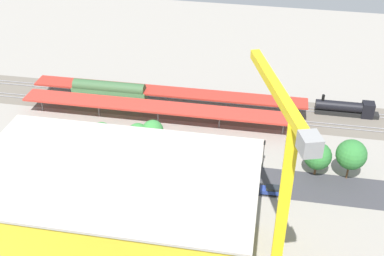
% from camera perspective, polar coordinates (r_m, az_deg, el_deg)
% --- Properties ---
extents(ground_plane, '(199.85, 199.85, 0.00)m').
position_cam_1_polar(ground_plane, '(99.81, 0.68, -3.72)').
color(ground_plane, gray).
rests_on(ground_plane, ground).
extents(rail_bed, '(125.17, 16.87, 0.01)m').
position_cam_1_polar(rail_bed, '(117.30, 2.65, 2.38)').
color(rail_bed, '#665E54').
rests_on(rail_bed, ground).
extents(street_asphalt, '(125.06, 11.46, 0.01)m').
position_cam_1_polar(street_asphalt, '(96.00, 0.13, -5.43)').
color(street_asphalt, '#38383D').
rests_on(street_asphalt, ground).
extents(track_rails, '(124.89, 10.43, 0.12)m').
position_cam_1_polar(track_rails, '(117.21, 2.65, 2.46)').
color(track_rails, '#9E9EA8').
rests_on(track_rails, ground).
extents(platform_canopy_near, '(64.08, 6.67, 4.23)m').
position_cam_1_polar(platform_canopy_near, '(110.10, -4.15, 2.52)').
color(platform_canopy_near, '#B73328').
rests_on(platform_canopy_near, ground).
extents(platform_canopy_far, '(66.61, 6.15, 4.59)m').
position_cam_1_polar(platform_canopy_far, '(115.59, -2.96, 4.34)').
color(platform_canopy_far, '#A82D23').
rests_on(platform_canopy_far, ground).
extents(locomotive, '(14.85, 2.80, 4.84)m').
position_cam_1_polar(locomotive, '(119.48, 18.10, 2.21)').
color(locomotive, black).
rests_on(locomotive, ground).
extents(freight_coach_far, '(18.59, 3.51, 6.26)m').
position_cam_1_polar(freight_coach_far, '(118.95, -9.80, 4.18)').
color(freight_coach_far, black).
rests_on(freight_coach_far, ground).
extents(parked_car_0, '(4.73, 2.00, 1.62)m').
position_cam_1_polar(parked_car_0, '(92.10, 9.59, -7.36)').
color(parked_car_0, black).
rests_on(parked_car_0, ground).
extents(parked_car_1, '(4.69, 2.02, 1.64)m').
position_cam_1_polar(parked_car_1, '(92.21, 4.63, -6.87)').
color(parked_car_1, black).
rests_on(parked_car_1, ground).
extents(parked_car_2, '(4.45, 1.92, 1.66)m').
position_cam_1_polar(parked_car_2, '(92.52, 0.22, -6.57)').
color(parked_car_2, black).
rests_on(parked_car_2, ground).
extents(parked_car_3, '(4.36, 2.01, 1.69)m').
position_cam_1_polar(parked_car_3, '(94.47, -4.66, -5.72)').
color(parked_car_3, black).
rests_on(parked_car_3, ground).
extents(parked_car_4, '(4.77, 1.93, 1.61)m').
position_cam_1_polar(parked_car_4, '(96.50, -9.20, -5.16)').
color(parked_car_4, black).
rests_on(parked_car_4, ground).
extents(parked_car_5, '(4.51, 1.88, 1.64)m').
position_cam_1_polar(parked_car_5, '(99.45, -13.50, -4.42)').
color(parked_car_5, black).
rests_on(parked_car_5, ground).
extents(parked_car_6, '(4.88, 2.08, 1.73)m').
position_cam_1_polar(parked_car_6, '(102.78, -17.94, -3.84)').
color(parked_car_6, black).
rests_on(parked_car_6, ground).
extents(construction_building, '(41.19, 24.10, 17.28)m').
position_cam_1_polar(construction_building, '(74.67, -8.84, -10.61)').
color(construction_building, yellow).
rests_on(construction_building, ground).
extents(construction_roof_slab, '(41.80, 24.72, 0.40)m').
position_cam_1_polar(construction_roof_slab, '(68.94, -9.46, -5.27)').
color(construction_roof_slab, '#B7B2A8').
rests_on(construction_roof_slab, construction_building).
extents(tower_crane, '(9.21, 22.30, 33.59)m').
position_cam_1_polar(tower_crane, '(61.06, 10.35, -8.84)').
color(tower_crane, gray).
rests_on(tower_crane, ground).
extents(box_truck_0, '(10.06, 3.25, 3.19)m').
position_cam_1_polar(box_truck_0, '(89.62, 0.55, -7.41)').
color(box_truck_0, black).
rests_on(box_truck_0, ground).
extents(box_truck_1, '(8.94, 2.52, 3.63)m').
position_cam_1_polar(box_truck_1, '(91.63, -4.15, -6.32)').
color(box_truck_1, black).
rests_on(box_truck_1, ground).
extents(box_truck_2, '(8.99, 2.80, 3.35)m').
position_cam_1_polar(box_truck_2, '(92.47, -8.51, -6.31)').
color(box_truck_2, black).
rests_on(box_truck_2, ground).
extents(street_tree_0, '(4.37, 4.37, 6.59)m').
position_cam_1_polar(street_tree_0, '(101.90, -10.74, -0.51)').
color(street_tree_0, brown).
rests_on(street_tree_0, ground).
extents(street_tree_1, '(5.90, 5.90, 8.66)m').
position_cam_1_polar(street_tree_1, '(96.34, 18.47, -3.03)').
color(street_tree_1, brown).
rests_on(street_tree_1, ground).
extents(street_tree_2, '(4.42, 4.42, 6.65)m').
position_cam_1_polar(street_tree_2, '(100.32, -6.49, -0.66)').
color(street_tree_2, brown).
rests_on(street_tree_2, ground).
extents(street_tree_3, '(4.58, 4.58, 7.54)m').
position_cam_1_polar(street_tree_3, '(99.42, -4.71, -0.33)').
color(street_tree_3, brown).
rests_on(street_tree_3, ground).
extents(street_tree_4, '(5.46, 5.46, 7.17)m').
position_cam_1_polar(street_tree_4, '(96.34, 14.75, -3.25)').
color(street_tree_4, brown).
rests_on(street_tree_4, ground).
extents(traffic_light, '(0.50, 0.36, 6.60)m').
position_cam_1_polar(traffic_light, '(95.95, 8.56, -2.62)').
color(traffic_light, '#333333').
rests_on(traffic_light, ground).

